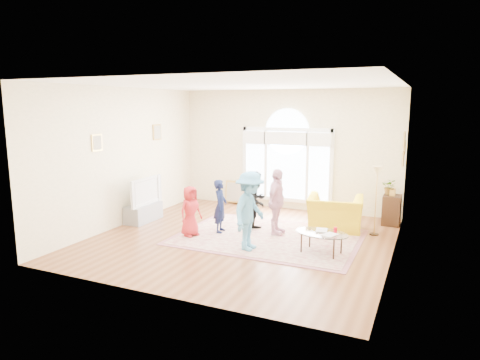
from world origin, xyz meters
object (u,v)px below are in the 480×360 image
at_px(tv_console, 143,213).
at_px(coffee_table, 322,234).
at_px(armchair, 335,213).
at_px(area_rug, 268,237).
at_px(television, 143,191).

height_order(tv_console, coffee_table, coffee_table).
bearing_deg(coffee_table, armchair, 103.51).
xyz_separation_m(area_rug, coffee_table, (1.28, -0.55, 0.39)).
height_order(television, coffee_table, television).
relative_size(television, coffee_table, 1.03).
bearing_deg(area_rug, television, -179.64).
xyz_separation_m(television, armchair, (4.40, 1.14, -0.36)).
relative_size(tv_console, armchair, 0.84).
distance_m(television, armchair, 4.56).
height_order(coffee_table, armchair, armchair).
height_order(tv_console, television, television).
relative_size(area_rug, tv_console, 3.60).
bearing_deg(armchair, coffee_table, 85.09).
bearing_deg(television, tv_console, 180.00).
relative_size(tv_console, television, 0.87).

